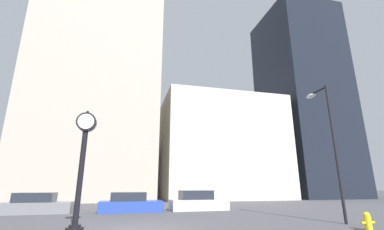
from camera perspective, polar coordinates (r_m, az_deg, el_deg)
name	(u,v)px	position (r m, az deg, el deg)	size (l,w,h in m)	color
ground_plane	(142,230)	(11.36, -11.10, -23.83)	(200.00, 200.00, 0.00)	#424247
building_tall_tower	(102,56)	(39.76, -19.41, 12.20)	(15.83, 12.00, 39.21)	#ADA393
building_storefront_row	(220,149)	(37.91, 6.21, -7.48)	(16.70, 12.00, 13.90)	beige
building_glass_modern	(302,100)	(47.10, 23.16, 3.17)	(10.88, 12.00, 31.57)	black
street_clock	(83,155)	(11.99, -23.08, -8.12)	(0.82, 0.67, 4.94)	black
car_grey	(37,205)	(20.11, -31.23, -16.69)	(4.19, 1.74, 1.29)	slate
car_blue	(130,204)	(19.05, -13.54, -18.60)	(4.24, 1.95, 1.29)	#28429E
car_silver	(198,202)	(19.92, 1.27, -18.73)	(4.24, 1.96, 1.39)	#BCBCC1
fire_hydrant_near	(367,221)	(13.13, 34.43, -18.85)	(0.64, 0.28, 0.69)	yellow
street_lamp_right	(327,130)	(15.12, 27.80, -2.93)	(0.36, 1.57, 6.88)	black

